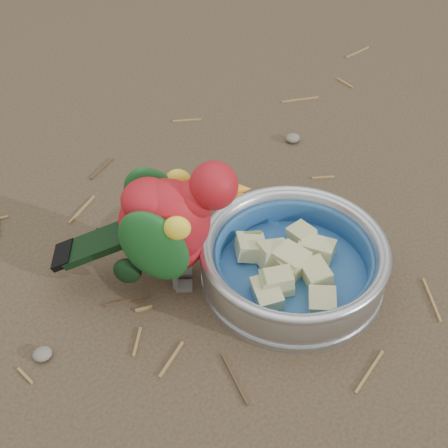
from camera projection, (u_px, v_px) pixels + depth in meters
ground at (314, 286)px, 0.77m from camera, size 60.00×60.00×0.00m
food_bowl at (292, 275)px, 0.78m from camera, size 0.23×0.23×0.02m
bowl_wall at (293, 259)px, 0.76m from camera, size 0.23×0.23×0.04m
fruit_wedges at (293, 263)px, 0.76m from camera, size 0.14×0.14×0.03m
lory_parrot at (169, 231)px, 0.72m from camera, size 0.24×0.19×0.17m
ground_debris at (257, 250)px, 0.82m from camera, size 0.90×0.80×0.01m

